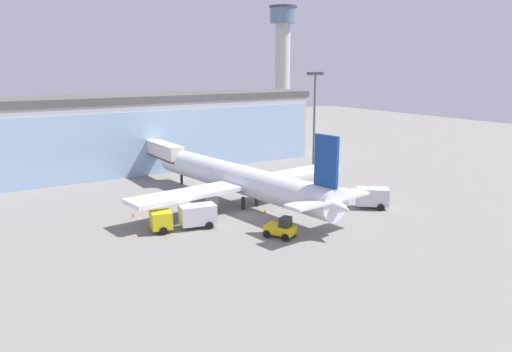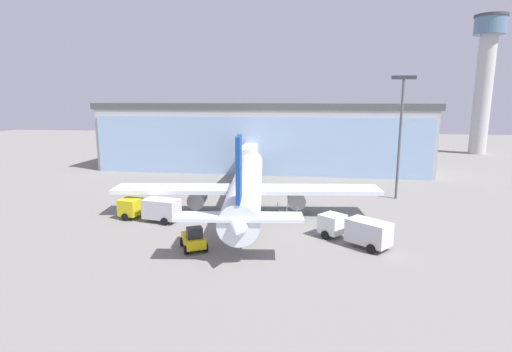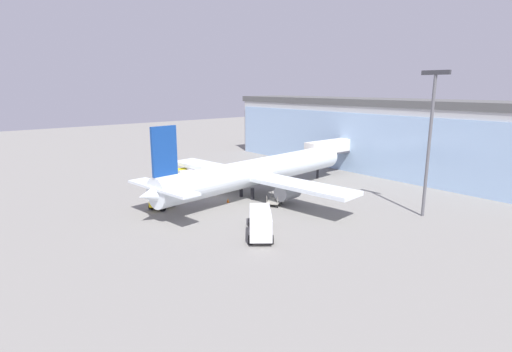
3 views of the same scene
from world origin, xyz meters
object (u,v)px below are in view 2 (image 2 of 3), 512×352
Objects in this scene: fuel_truck at (356,230)px; baggage_cart at (287,212)px; apron_light_mast at (401,126)px; jet_bridge at (249,153)px; airplane at (247,185)px; safety_cone_nose at (242,222)px; catering_truck at (151,208)px; safety_cone_wingtip at (149,201)px; pushback_tug at (194,239)px; control_tower at (485,73)px.

fuel_truck is 2.18× the size of baggage_cart.
apron_light_mast is 2.42× the size of fuel_truck.
fuel_truck is at bearing -153.39° from jet_bridge.
airplane is 69.47× the size of safety_cone_nose.
baggage_cart is at bearing 39.23° from safety_cone_nose.
safety_cone_wingtip is at bearing -54.84° from catering_truck.
apron_light_mast reaches higher than fuel_truck.
pushback_tug is at bearing 179.34° from jet_bridge.
apron_light_mast reaches higher than baggage_cart.
fuel_truck reaches higher than safety_cone_nose.
safety_cone_wingtip is (-26.06, 12.47, -1.19)m from fuel_truck.
pushback_tug is (-53.67, -72.81, -19.11)m from control_tower.
jet_bridge is 22.20× the size of safety_cone_nose.
control_tower is at bearing -46.34° from airplane.
pushback_tug is at bearing 112.86° from baggage_cart.
catering_truck is at bearing -133.30° from control_tower.
baggage_cart is (5.14, -1.41, -2.89)m from airplane.
baggage_cart is (15.56, 3.85, -0.97)m from catering_truck.
control_tower is 4.79× the size of fuel_truck.
airplane is at bearing -172.37° from jet_bridge.
pushback_tug is at bearing -113.00° from safety_cone_nose.
baggage_cart is 5.86× the size of safety_cone_wingtip.
airplane is (2.57, -19.84, -1.22)m from jet_bridge.
airplane is 11.86× the size of baggage_cart.
baggage_cart is at bearing -126.74° from control_tower.
control_tower is 81.52m from fuel_truck.
pushback_tug is (-15.33, -3.31, -0.49)m from fuel_truck.
fuel_truck is (22.65, -4.76, 0.00)m from catering_truck.
safety_cone_wingtip is at bearing 45.99° from baggage_cart.
baggage_cart is 5.86× the size of safety_cone_nose.
fuel_truck is 12.76× the size of safety_cone_nose.
jet_bridge is 21.17m from safety_cone_wingtip.
apron_light_mast is at bearing -115.27° from jet_bridge.
airplane reaches higher than safety_cone_wingtip.
catering_truck is 16.06m from baggage_cart.
apron_light_mast reaches higher than airplane.
baggage_cart is at bearing -61.41° from pushback_tug.
jet_bridge is at bearing 57.12° from safety_cone_wingtip.
fuel_truck is 11.20m from baggage_cart.
baggage_cart is 0.87× the size of pushback_tug.
fuel_truck is at bearing -112.24° from apron_light_mast.
jet_bridge reaches higher than safety_cone_nose.
airplane is 14.38m from safety_cone_wingtip.
catering_truck is at bearing 110.87° from airplane.
pushback_tug is 8.68m from safety_cone_nose.
control_tower reaches higher than baggage_cart.
jet_bridge is 25.75m from safety_cone_nose.
jet_bridge is 0.32× the size of airplane.
safety_cone_wingtip is (-33.86, -6.61, -9.92)m from apron_light_mast.
pushback_tug is (-0.52, -33.18, -3.64)m from jet_bridge.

